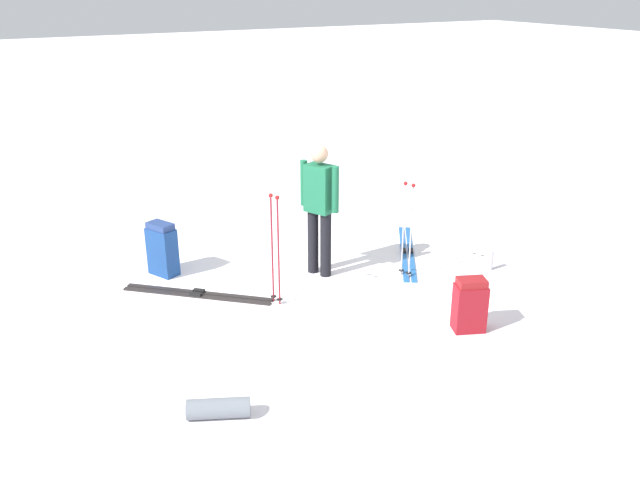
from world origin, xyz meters
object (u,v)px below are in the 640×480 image
(backpack_bright, at_px, (162,249))
(thermos_bottle, at_px, (490,261))
(ski_poles_planted_near, at_px, (275,244))
(ski_pair_far, at_px, (197,294))
(ski_pair_near, at_px, (407,252))
(skier_standing, at_px, (319,203))
(ski_poles_planted_far, at_px, (407,225))
(sleeping_mat_rolled, at_px, (218,408))
(backpack_large_dark, at_px, (470,305))

(backpack_bright, xyz_separation_m, thermos_bottle, (1.96, 3.77, -0.21))
(backpack_bright, xyz_separation_m, ski_poles_planted_near, (1.45, 0.91, 0.40))
(ski_pair_far, bearing_deg, ski_pair_near, 86.73)
(ski_poles_planted_near, bearing_deg, skier_standing, 119.51)
(ski_pair_near, height_order, ski_poles_planted_far, ski_poles_planted_far)
(thermos_bottle, bearing_deg, ski_poles_planted_near, -100.22)
(backpack_bright, bearing_deg, ski_poles_planted_near, 32.30)
(ski_pair_far, xyz_separation_m, sleeping_mat_rolled, (2.39, -0.65, 0.08))
(ski_pair_far, height_order, ski_poles_planted_far, ski_poles_planted_far)
(backpack_bright, relative_size, ski_poles_planted_near, 0.52)
(ski_pair_far, height_order, backpack_bright, backpack_bright)
(ski_poles_planted_far, distance_m, sleeping_mat_rolled, 3.61)
(ski_pair_near, height_order, sleeping_mat_rolled, sleeping_mat_rolled)
(backpack_large_dark, bearing_deg, skier_standing, -161.67)
(backpack_large_dark, relative_size, sleeping_mat_rolled, 1.10)
(backpack_large_dark, bearing_deg, backpack_bright, -141.23)
(ski_poles_planted_near, height_order, sleeping_mat_rolled, ski_poles_planted_near)
(backpack_large_dark, xyz_separation_m, sleeping_mat_rolled, (0.13, -2.94, -0.21))
(skier_standing, bearing_deg, ski_pair_near, 89.89)
(skier_standing, relative_size, backpack_large_dark, 2.80)
(ski_poles_planted_far, bearing_deg, sleeping_mat_rolled, -63.06)
(ski_pair_far, distance_m, thermos_bottle, 3.79)
(ski_poles_planted_near, distance_m, sleeping_mat_rolled, 2.33)
(skier_standing, xyz_separation_m, sleeping_mat_rolled, (2.22, -2.25, -0.86))
(ski_poles_planted_near, bearing_deg, ski_pair_near, 101.98)
(ski_pair_far, height_order, ski_poles_planted_near, ski_poles_planted_near)
(backpack_large_dark, bearing_deg, thermos_bottle, 129.54)
(backpack_bright, bearing_deg, backpack_large_dark, 38.77)
(ski_pair_far, bearing_deg, ski_poles_planted_far, 72.86)
(ski_pair_near, xyz_separation_m, ski_poles_planted_far, (0.61, -0.48, 0.69))
(ski_pair_near, relative_size, backpack_bright, 2.44)
(ski_pair_near, bearing_deg, ski_pair_far, -93.27)
(ski_pair_far, xyz_separation_m, backpack_bright, (-0.80, -0.16, 0.33))
(ski_pair_far, xyz_separation_m, ski_poles_planted_near, (0.65, 0.75, 0.73))
(ski_pair_near, bearing_deg, backpack_large_dark, -18.81)
(sleeping_mat_rolled, bearing_deg, skier_standing, 134.63)
(ski_poles_planted_near, distance_m, thermos_bottle, 2.97)
(backpack_bright, xyz_separation_m, ski_poles_planted_far, (1.58, 2.68, 0.35))
(skier_standing, distance_m, backpack_large_dark, 2.29)
(ski_pair_far, bearing_deg, backpack_bright, -168.48)
(skier_standing, xyz_separation_m, backpack_bright, (-0.97, -1.76, -0.61))
(ski_pair_far, relative_size, thermos_bottle, 5.79)
(backpack_large_dark, bearing_deg, sleeping_mat_rolled, -87.38)
(ski_poles_planted_far, height_order, thermos_bottle, ski_poles_planted_far)
(ski_pair_near, distance_m, backpack_large_dark, 2.22)
(ski_pair_near, height_order, backpack_large_dark, backpack_large_dark)
(ski_pair_near, bearing_deg, sleeping_mat_rolled, -58.72)
(ski_poles_planted_far, relative_size, thermos_bottle, 4.82)
(backpack_large_dark, height_order, backpack_bright, backpack_bright)
(backpack_bright, height_order, ski_poles_planted_near, ski_poles_planted_near)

